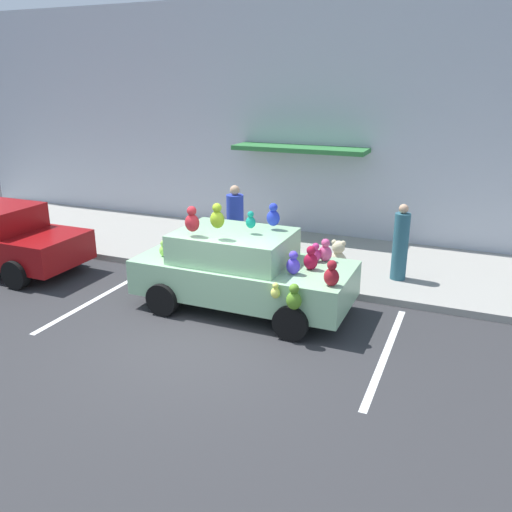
# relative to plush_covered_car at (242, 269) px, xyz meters

# --- Properties ---
(ground_plane) EXTENTS (60.00, 60.00, 0.00)m
(ground_plane) POSITION_rel_plush_covered_car_xyz_m (-0.14, -1.75, -0.81)
(ground_plane) COLOR #2D2D30
(sidewalk) EXTENTS (24.00, 4.00, 0.15)m
(sidewalk) POSITION_rel_plush_covered_car_xyz_m (-0.14, 3.25, -0.73)
(sidewalk) COLOR gray
(sidewalk) RESTS_ON ground
(storefront_building) EXTENTS (24.00, 1.25, 6.40)m
(storefront_building) POSITION_rel_plush_covered_car_xyz_m (-0.15, 5.40, 2.39)
(storefront_building) COLOR #B2B7C1
(storefront_building) RESTS_ON ground
(parking_stripe_front) EXTENTS (0.12, 3.60, 0.01)m
(parking_stripe_front) POSITION_rel_plush_covered_car_xyz_m (2.96, -0.75, -0.80)
(parking_stripe_front) COLOR silver
(parking_stripe_front) RESTS_ON ground
(parking_stripe_rear) EXTENTS (0.12, 3.60, 0.01)m
(parking_stripe_rear) POSITION_rel_plush_covered_car_xyz_m (-2.96, -0.75, -0.80)
(parking_stripe_rear) COLOR silver
(parking_stripe_rear) RESTS_ON ground
(plush_covered_car) EXTENTS (4.19, 2.13, 2.21)m
(plush_covered_car) POSITION_rel_plush_covered_car_xyz_m (0.00, 0.00, 0.00)
(plush_covered_car) COLOR #92C293
(plush_covered_car) RESTS_ON ground
(teddy_bear_on_sidewalk) EXTENTS (0.41, 0.34, 0.79)m
(teddy_bear_on_sidewalk) POSITION_rel_plush_covered_car_xyz_m (1.33, 2.24, -0.29)
(teddy_bear_on_sidewalk) COLOR beige
(teddy_bear_on_sidewalk) RESTS_ON sidewalk
(pedestrian_near_shopfront) EXTENTS (0.40, 0.40, 1.87)m
(pedestrian_near_shopfront) POSITION_rel_plush_covered_car_xyz_m (-1.09, 2.00, 0.20)
(pedestrian_near_shopfront) COLOR #293CAE
(pedestrian_near_shopfront) RESTS_ON sidewalk
(pedestrian_walking_past) EXTENTS (0.33, 0.33, 1.67)m
(pedestrian_walking_past) POSITION_rel_plush_covered_car_xyz_m (2.63, 2.45, 0.12)
(pedestrian_walking_past) COLOR #2B5A6B
(pedestrian_walking_past) RESTS_ON sidewalk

